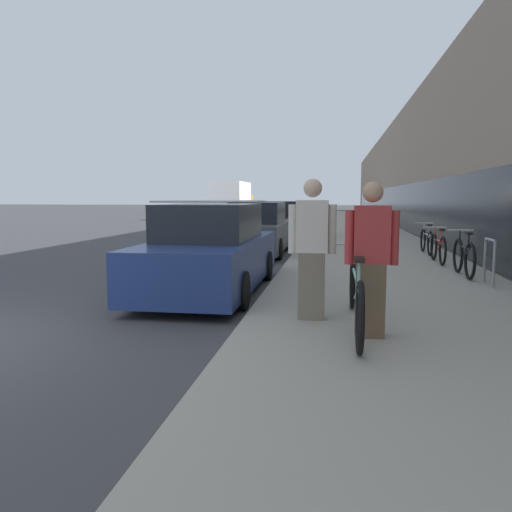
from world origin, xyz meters
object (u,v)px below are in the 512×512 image
cruiser_bike_middle (438,248)px  cruiser_bike_nearest (464,257)px  person_rider (371,260)px  parked_sedan_curbside (211,252)px  cruiser_bike_farthest (427,241)px  tandem_bicycle (356,295)px  moving_truck (233,201)px  vintage_roadster_curbside (258,231)px  parked_sedan_far (282,222)px  person_bystander (312,249)px  bike_rack_hoop (490,257)px

cruiser_bike_middle → cruiser_bike_nearest: bearing=-87.4°
person_rider → parked_sedan_curbside: bearing=130.5°
person_rider → cruiser_bike_farthest: size_ratio=0.98×
tandem_bicycle → moving_truck: size_ratio=0.45×
cruiser_bike_nearest → moving_truck: moving_truck is taller
person_rider → vintage_roadster_curbside: (-2.71, 9.29, -0.30)m
cruiser_bike_nearest → cruiser_bike_middle: cruiser_bike_nearest is taller
cruiser_bike_nearest → parked_sedan_far: (-4.76, 10.36, 0.18)m
tandem_bicycle → cruiser_bike_farthest: (2.30, 8.50, -0.04)m
cruiser_bike_farthest → cruiser_bike_nearest: bearing=-89.9°
cruiser_bike_nearest → parked_sedan_far: size_ratio=0.41×
cruiser_bike_farthest → cruiser_bike_middle: bearing=-92.3°
cruiser_bike_nearest → parked_sedan_curbside: (-4.80, -1.71, 0.20)m
person_rider → cruiser_bike_middle: bearing=73.1°
parked_sedan_curbside → parked_sedan_far: parked_sedan_curbside is taller
person_bystander → parked_sedan_curbside: bearing=129.7°
parked_sedan_curbside → parked_sedan_far: bearing=89.8°
tandem_bicycle → parked_sedan_curbside: size_ratio=0.61×
person_bystander → person_rider: bearing=-47.0°
person_rider → cruiser_bike_nearest: 5.28m
person_rider → bike_rack_hoop: size_ratio=2.07×
cruiser_bike_nearest → vintage_roadster_curbside: (-4.87, 4.51, 0.19)m
cruiser_bike_middle → moving_truck: size_ratio=0.27×
cruiser_bike_nearest → cruiser_bike_middle: bearing=92.6°
parked_sedan_curbside → cruiser_bike_middle: bearing=38.7°
cruiser_bike_middle → parked_sedan_curbside: 6.03m
bike_rack_hoop → cruiser_bike_nearest: bearing=100.8°
bike_rack_hoop → cruiser_bike_middle: size_ratio=0.49×
vintage_roadster_curbside → parked_sedan_far: bearing=88.9°
person_bystander → cruiser_bike_nearest: 4.98m
tandem_bicycle → cruiser_bike_middle: size_ratio=1.67×
bike_rack_hoop → moving_truck: 30.09m
tandem_bicycle → vintage_roadster_curbside: bearing=106.0°
person_rider → cruiser_bike_nearest: size_ratio=1.04×
parked_sedan_curbside → tandem_bicycle: bearing=-47.4°
person_bystander → cruiser_bike_farthest: bearing=70.7°
tandem_bicycle → person_rider: person_rider is taller
tandem_bicycle → cruiser_bike_farthest: tandem_bicycle is taller
cruiser_bike_nearest → moving_truck: (-10.34, 27.17, 0.93)m
cruiser_bike_farthest → moving_truck: 25.30m
parked_sedan_far → moving_truck: (-5.58, 16.81, 0.75)m
cruiser_bike_nearest → moving_truck: size_ratio=0.26×
parked_sedan_far → moving_truck: size_ratio=0.63×
tandem_bicycle → parked_sedan_curbside: bearing=132.6°
cruiser_bike_farthest → parked_sedan_curbside: size_ratio=0.37×
person_rider → cruiser_bike_middle: size_ratio=1.01×
cruiser_bike_middle → parked_sedan_curbside: parked_sedan_curbside is taller
person_rider → person_bystander: person_bystander is taller
tandem_bicycle → bike_rack_hoop: bearing=53.7°
tandem_bicycle → cruiser_bike_nearest: tandem_bicycle is taller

